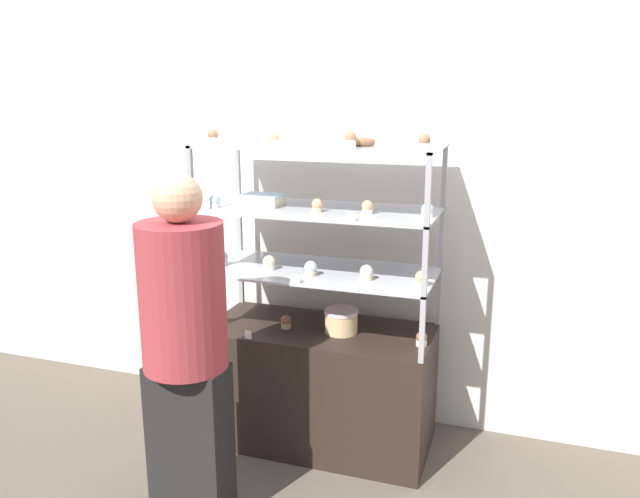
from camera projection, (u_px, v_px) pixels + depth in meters
The scene contains 30 objects.
ground_plane at pixel (320, 440), 3.44m from camera, with size 20.00×20.00×0.00m, color brown.
back_wall at pixel (344, 196), 3.52m from camera, with size 8.00×0.05×2.60m.
display_base at pixel (320, 385), 3.36m from camera, with size 1.18×0.55×0.66m.
display_riser_lower at pixel (320, 274), 3.21m from camera, with size 1.18×0.55×0.32m.
display_riser_middle at pixel (320, 213), 3.14m from camera, with size 1.18×0.55×0.32m.
display_riser_upper at pixel (320, 149), 3.06m from camera, with size 1.18×0.55×0.32m.
layer_cake_centerpiece at pixel (341, 321), 3.21m from camera, with size 0.17×0.17×0.12m.
sheet_cake_frosted at pixel (262, 200), 3.23m from camera, with size 0.21×0.17×0.06m.
cupcake_0 at pixel (220, 317), 3.36m from camera, with size 0.05×0.05×0.07m.
cupcake_1 at pixel (286, 322), 3.28m from camera, with size 0.05×0.05×0.07m.
cupcake_2 at pixel (421, 339), 3.05m from camera, with size 0.05×0.05×0.07m.
price_tag_0 at pixel (248, 335), 3.14m from camera, with size 0.04×0.00×0.04m.
cupcake_3 at pixel (222, 259), 3.29m from camera, with size 0.06×0.06×0.08m.
cupcake_4 at pixel (269, 263), 3.21m from camera, with size 0.06×0.06×0.08m.
cupcake_5 at pixel (311, 269), 3.10m from camera, with size 0.06×0.06×0.08m.
cupcake_6 at pixel (366, 273), 3.03m from camera, with size 0.06×0.06×0.08m.
cupcake_7 at pixel (422, 279), 2.93m from camera, with size 0.06×0.06×0.08m.
price_tag_1 at pixel (296, 279), 2.98m from camera, with size 0.04×0.00×0.04m.
cupcake_8 at pixel (215, 201), 3.16m from camera, with size 0.06×0.06×0.07m.
cupcake_9 at pixel (317, 206), 3.04m from camera, with size 0.06×0.06×0.07m.
cupcake_10 at pixel (367, 208), 2.99m from camera, with size 0.06×0.06×0.07m.
cupcake_11 at pixel (427, 211), 2.91m from camera, with size 0.06×0.06×0.07m.
price_tag_2 at pixel (351, 216), 2.82m from camera, with size 0.04×0.00×0.04m.
cupcake_12 at pixel (213, 136), 3.13m from camera, with size 0.05×0.05×0.07m.
cupcake_13 at pixel (274, 139), 2.98m from camera, with size 0.05×0.05×0.07m.
cupcake_14 at pixel (351, 140), 2.90m from camera, with size 0.05×0.05×0.07m.
cupcake_15 at pixel (424, 142), 2.77m from camera, with size 0.05×0.05×0.07m.
price_tag_3 at pixel (350, 145), 2.75m from camera, with size 0.04×0.00×0.04m.
donut_glazed at pixel (362, 142), 2.99m from camera, with size 0.13×0.13×0.04m.
customer_figure at pixel (185, 342), 2.65m from camera, with size 0.36×0.36×1.55m.
Camera 1 is at (0.98, -2.93, 1.85)m, focal length 35.00 mm.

